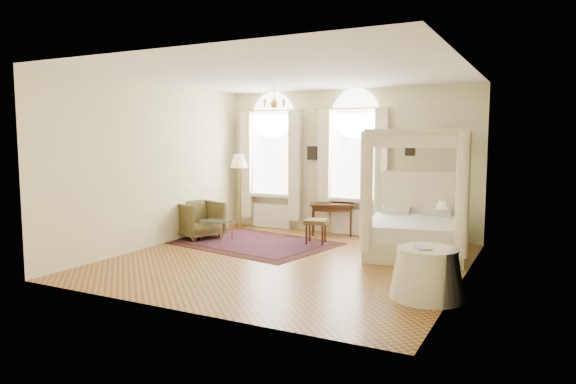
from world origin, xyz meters
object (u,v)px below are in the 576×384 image
nightstand (438,232)px  coffee_table (216,222)px  writing_desk (332,208)px  floor_lamp (240,165)px  stool (316,224)px  armchair (199,220)px  side_table (427,274)px  canopy_bed (414,226)px

nightstand → coffee_table: (-4.35, -1.60, 0.12)m
writing_desk → floor_lamp: 2.63m
writing_desk → coffee_table: 2.63m
stool → armchair: bearing=-166.7°
coffee_table → side_table: bearing=-22.0°
armchair → side_table: 5.77m
stool → writing_desk: bearing=94.4°
writing_desk → armchair: armchair is taller
canopy_bed → armchair: size_ratio=2.76×
writing_desk → stool: 1.10m
side_table → floor_lamp: bearing=145.4°
nightstand → armchair: 5.09m
armchair → coffee_table: (0.50, -0.07, -0.01)m
stool → floor_lamp: (-2.55, 1.08, 1.12)m
canopy_bed → armchair: canopy_bed is taller
writing_desk → stool: (0.08, -1.08, -0.20)m
nightstand → stool: 2.49m
nightstand → canopy_bed: bearing=-105.3°
canopy_bed → armchair: (-4.59, -0.59, -0.13)m
stool → side_table: bearing=-42.9°
nightstand → stool: bearing=-157.8°
writing_desk → armchair: bearing=-145.8°
stool → nightstand: bearing=22.2°
stool → armchair: size_ratio=0.60×
floor_lamp → side_table: (5.40, -3.72, -1.20)m
writing_desk → armchair: size_ratio=1.21×
canopy_bed → floor_lamp: bearing=166.7°
nightstand → coffee_table: nightstand is taller
nightstand → stool: size_ratio=1.04×
side_table → writing_desk: bearing=128.3°
side_table → armchair: bearing=159.3°
canopy_bed → nightstand: 1.01m
armchair → side_table: bearing=-90.2°
floor_lamp → nightstand: bearing=-1.6°
writing_desk → side_table: (2.93, -3.72, -0.28)m
canopy_bed → nightstand: (0.26, 0.95, -0.26)m
stool → floor_lamp: floor_lamp is taller
floor_lamp → side_table: 6.67m
armchair → writing_desk: bearing=-35.3°
stool → side_table: 3.89m
armchair → canopy_bed: bearing=-62.2°
armchair → side_table: (5.40, -2.04, -0.06)m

